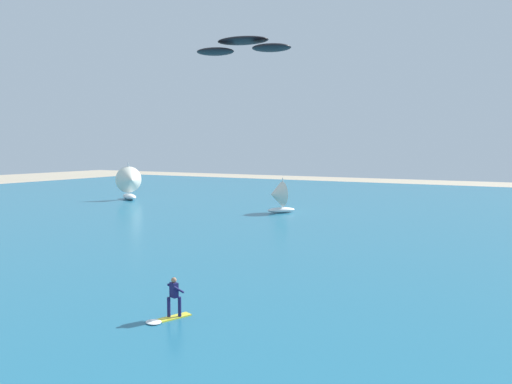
{
  "coord_description": "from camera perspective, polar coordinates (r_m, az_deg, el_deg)",
  "views": [
    {
      "loc": [
        9.1,
        -3.24,
        7.0
      ],
      "look_at": [
        -1.15,
        14.83,
        5.18
      ],
      "focal_mm": 36.17,
      "sensor_mm": 36.0,
      "label": 1
    }
  ],
  "objects": [
    {
      "name": "kite",
      "position": [
        30.02,
        -1.46,
        15.83
      ],
      "size": [
        5.8,
        2.69,
        0.85
      ],
      "color": "black"
    },
    {
      "name": "ocean",
      "position": [
        54.31,
        19.67,
        -2.64
      ],
      "size": [
        160.0,
        90.0,
        0.1
      ],
      "primitive_type": "cube",
      "color": "#236B89",
      "rests_on": "ground"
    },
    {
      "name": "sailboat_outermost",
      "position": [
        53.86,
        2.39,
        -0.56
      ],
      "size": [
        3.15,
        3.31,
        3.69
      ],
      "color": "white",
      "rests_on": "ocean"
    },
    {
      "name": "sailboat_heeled_over",
      "position": [
        69.14,
        -13.75,
        0.99
      ],
      "size": [
        4.4,
        4.01,
        4.88
      ],
      "color": "white",
      "rests_on": "ocean"
    },
    {
      "name": "kitesurfer",
      "position": [
        21.46,
        -9.48,
        -12.14
      ],
      "size": [
        1.19,
        2.03,
        1.67
      ],
      "color": "yellow",
      "rests_on": "ocean"
    }
  ]
}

